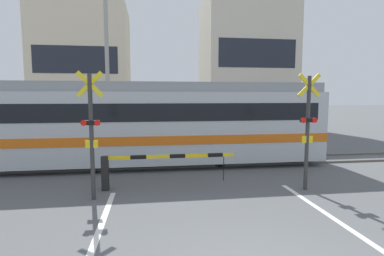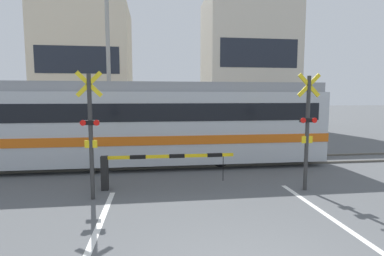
{
  "view_description": "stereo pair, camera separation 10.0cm",
  "coord_description": "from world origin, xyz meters",
  "px_view_note": "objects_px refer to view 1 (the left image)",
  "views": [
    {
      "loc": [
        -1.5,
        -3.4,
        2.73
      ],
      "look_at": [
        0.0,
        7.14,
        1.6
      ],
      "focal_mm": 28.0,
      "sensor_mm": 36.0,
      "label": 1
    },
    {
      "loc": [
        -1.4,
        -3.41,
        2.73
      ],
      "look_at": [
        0.0,
        7.14,
        1.6
      ],
      "focal_mm": 28.0,
      "sensor_mm": 36.0,
      "label": 2
    }
  ],
  "objects_px": {
    "crossing_signal_left": "(91,130)",
    "pedestrian": "(154,126)",
    "commuter_train": "(43,123)",
    "crossing_signal_right": "(308,126)",
    "crossing_barrier_near": "(142,164)",
    "crossing_barrier_far": "(215,136)"
  },
  "relations": [
    {
      "from": "commuter_train",
      "to": "crossing_barrier_near",
      "type": "xyz_separation_m",
      "value": [
        3.73,
        -3.11,
        -1.0
      ]
    },
    {
      "from": "crossing_barrier_far",
      "to": "pedestrian",
      "type": "height_order",
      "value": "pedestrian"
    },
    {
      "from": "crossing_barrier_far",
      "to": "crossing_signal_left",
      "type": "xyz_separation_m",
      "value": [
        -4.74,
        -6.63,
        1.13
      ]
    },
    {
      "from": "commuter_train",
      "to": "crossing_signal_right",
      "type": "height_order",
      "value": "crossing_signal_right"
    },
    {
      "from": "crossing_barrier_far",
      "to": "crossing_barrier_near",
      "type": "bearing_deg",
      "value": -120.6
    },
    {
      "from": "commuter_train",
      "to": "crossing_barrier_near",
      "type": "distance_m",
      "value": 4.96
    },
    {
      "from": "commuter_train",
      "to": "crossing_signal_right",
      "type": "relative_size",
      "value": 6.36
    },
    {
      "from": "commuter_train",
      "to": "crossing_barrier_far",
      "type": "bearing_deg",
      "value": 20.93
    },
    {
      "from": "crossing_barrier_near",
      "to": "crossing_barrier_far",
      "type": "height_order",
      "value": "same"
    },
    {
      "from": "crossing_signal_right",
      "to": "crossing_signal_left",
      "type": "bearing_deg",
      "value": 180.0
    },
    {
      "from": "commuter_train",
      "to": "crossing_barrier_near",
      "type": "relative_size",
      "value": 5.46
    },
    {
      "from": "commuter_train",
      "to": "crossing_signal_right",
      "type": "distance_m",
      "value": 9.31
    },
    {
      "from": "commuter_train",
      "to": "pedestrian",
      "type": "bearing_deg",
      "value": 55.36
    },
    {
      "from": "crossing_signal_left",
      "to": "pedestrian",
      "type": "distance_m",
      "value": 10.18
    },
    {
      "from": "crossing_signal_left",
      "to": "pedestrian",
      "type": "xyz_separation_m",
      "value": [
        1.77,
        9.99,
        -0.89
      ]
    },
    {
      "from": "crossing_signal_left",
      "to": "pedestrian",
      "type": "bearing_deg",
      "value": 79.97
    },
    {
      "from": "crossing_signal_right",
      "to": "commuter_train",
      "type": "bearing_deg",
      "value": 155.43
    },
    {
      "from": "commuter_train",
      "to": "crossing_signal_right",
      "type": "bearing_deg",
      "value": -24.57
    },
    {
      "from": "crossing_signal_left",
      "to": "crossing_signal_right",
      "type": "height_order",
      "value": "same"
    },
    {
      "from": "crossing_barrier_near",
      "to": "pedestrian",
      "type": "distance_m",
      "value": 9.24
    },
    {
      "from": "crossing_signal_left",
      "to": "crossing_signal_right",
      "type": "bearing_deg",
      "value": 0.0
    },
    {
      "from": "crossing_barrier_near",
      "to": "crossing_signal_right",
      "type": "bearing_deg",
      "value": -9.15
    }
  ]
}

